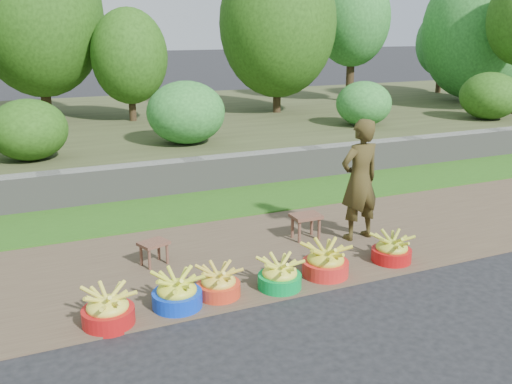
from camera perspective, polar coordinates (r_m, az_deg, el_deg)
name	(u,v)px	position (r m, az deg, el deg)	size (l,w,h in m)	color
ground_plane	(319,293)	(5.97, 6.33, -10.00)	(120.00, 120.00, 0.00)	black
dirt_shoulder	(267,250)	(6.97, 1.10, -5.83)	(80.00, 2.50, 0.02)	brown
grass_verge	(211,204)	(8.71, -4.54, -1.24)	(80.00, 1.50, 0.04)	#2B5F17
retaining_wall	(193,175)	(9.42, -6.34, 1.66)	(80.00, 0.35, 0.55)	slate
earth_bank	(129,130)	(14.07, -12.63, 6.11)	(80.00, 10.00, 0.50)	#404626
vegetation	(158,31)	(13.64, -9.76, 15.59)	(34.37, 7.71, 4.54)	#302314
basin_a	(108,310)	(5.45, -14.59, -11.31)	(0.48, 0.48, 0.36)	#B11212
basin_b	(177,293)	(5.62, -7.91, -9.97)	(0.48, 0.48, 0.36)	#0936CD
basin_c	(219,284)	(5.80, -3.77, -9.15)	(0.44, 0.44, 0.33)	red
basin_d	(280,276)	(5.96, 2.38, -8.35)	(0.46, 0.46, 0.34)	#009238
basin_e	(325,262)	(6.27, 6.96, -6.98)	(0.51, 0.51, 0.38)	red
basin_f	(392,250)	(6.78, 13.41, -5.66)	(0.46, 0.46, 0.34)	#AF0F10
stool_left	(154,246)	(6.57, -10.19, -5.38)	(0.38, 0.33, 0.28)	brown
stool_right	(306,219)	(7.25, 5.01, -2.76)	(0.37, 0.29, 0.32)	brown
vendor_woman	(360,180)	(7.22, 10.33, 1.20)	(0.56, 0.37, 1.54)	black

